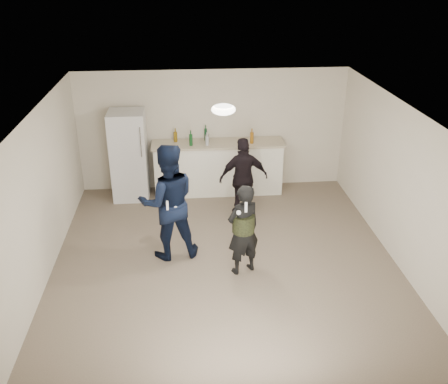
{
  "coord_description": "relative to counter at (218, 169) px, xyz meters",
  "views": [
    {
      "loc": [
        -0.6,
        -6.84,
        4.48
      ],
      "look_at": [
        0.0,
        0.2,
        1.15
      ],
      "focal_mm": 40.0,
      "sensor_mm": 36.0,
      "label": 1
    }
  ],
  "objects": [
    {
      "name": "wall_back",
      "position": [
        -0.09,
        0.33,
        0.72
      ],
      "size": [
        6.0,
        0.0,
        6.0
      ],
      "primitive_type": "plane",
      "rotation": [
        1.57,
        0.0,
        0.0
      ],
      "color": "beige",
      "rests_on": "floor"
    },
    {
      "name": "wall_left",
      "position": [
        -2.84,
        -2.67,
        0.72
      ],
      "size": [
        0.0,
        6.0,
        6.0
      ],
      "primitive_type": "plane",
      "rotation": [
        1.57,
        0.0,
        1.57
      ],
      "color": "beige",
      "rests_on": "floor"
    },
    {
      "name": "remote_woman",
      "position": [
        0.16,
        -3.22,
        0.72
      ],
      "size": [
        0.04,
        0.04,
        0.15
      ],
      "primitive_type": "cube",
      "color": "white",
      "rests_on": "woman"
    },
    {
      "name": "man",
      "position": [
        -0.97,
        -2.38,
        0.44
      ],
      "size": [
        1.04,
        0.87,
        1.93
      ],
      "primitive_type": "imported",
      "rotation": [
        0.0,
        0.0,
        3.3
      ],
      "color": "#0D1A3A",
      "rests_on": "floor"
    },
    {
      "name": "camo_shorts",
      "position": [
        0.16,
        -2.97,
        0.32
      ],
      "size": [
        0.34,
        0.34,
        0.28
      ],
      "primitive_type": "cylinder",
      "color": "#2E3719",
      "rests_on": "woman"
    },
    {
      "name": "counter_top",
      "position": [
        0.0,
        0.0,
        0.55
      ],
      "size": [
        2.68,
        0.64,
        0.04
      ],
      "primitive_type": "cube",
      "color": "#C1B496",
      "rests_on": "counter"
    },
    {
      "name": "spectator",
      "position": [
        0.39,
        -1.1,
        0.25
      ],
      "size": [
        0.94,
        0.47,
        1.55
      ],
      "primitive_type": "imported",
      "rotation": [
        0.0,
        0.0,
        3.24
      ],
      "color": "black",
      "rests_on": "floor"
    },
    {
      "name": "ceiling_dome",
      "position": [
        -0.09,
        -2.37,
        1.93
      ],
      "size": [
        0.36,
        0.36,
        0.16
      ],
      "primitive_type": "ellipsoid",
      "color": "white",
      "rests_on": "ceiling"
    },
    {
      "name": "counter",
      "position": [
        0.0,
        0.0,
        0.0
      ],
      "size": [
        2.6,
        0.56,
        1.05
      ],
      "primitive_type": "cube",
      "color": "white",
      "rests_on": "floor"
    },
    {
      "name": "remote_man",
      "position": [
        -0.97,
        -2.66,
        0.53
      ],
      "size": [
        0.04,
        0.04,
        0.15
      ],
      "primitive_type": "cube",
      "color": "white",
      "rests_on": "man"
    },
    {
      "name": "floor",
      "position": [
        -0.09,
        -2.67,
        -0.53
      ],
      "size": [
        6.0,
        6.0,
        0.0
      ],
      "primitive_type": "plane",
      "color": "#6B5B4C",
      "rests_on": "ground"
    },
    {
      "name": "bottle_cluster",
      "position": [
        -0.24,
        -0.0,
        0.67
      ],
      "size": [
        1.6,
        0.36,
        0.24
      ],
      "color": "#AFB4BA",
      "rests_on": "counter_top"
    },
    {
      "name": "fridge_handle",
      "position": [
        -1.51,
        -0.44,
        0.78
      ],
      "size": [
        0.02,
        0.02,
        0.6
      ],
      "primitive_type": "cylinder",
      "color": "#B5B4B9",
      "rests_on": "fridge"
    },
    {
      "name": "wall_right",
      "position": [
        2.66,
        -2.67,
        0.72
      ],
      "size": [
        0.0,
        6.0,
        6.0
      ],
      "primitive_type": "plane",
      "rotation": [
        1.57,
        0.0,
        -1.57
      ],
      "color": "beige",
      "rests_on": "floor"
    },
    {
      "name": "ceiling",
      "position": [
        -0.09,
        -2.67,
        1.98
      ],
      "size": [
        6.0,
        6.0,
        0.0
      ],
      "primitive_type": "plane",
      "rotation": [
        3.14,
        0.0,
        0.0
      ],
      "color": "silver",
      "rests_on": "wall_back"
    },
    {
      "name": "wall_front",
      "position": [
        -0.09,
        -5.67,
        0.72
      ],
      "size": [
        6.0,
        0.0,
        6.0
      ],
      "primitive_type": "plane",
      "rotation": [
        -1.57,
        0.0,
        0.0
      ],
      "color": "beige",
      "rests_on": "floor"
    },
    {
      "name": "fridge",
      "position": [
        -1.79,
        -0.07,
        0.38
      ],
      "size": [
        0.7,
        0.7,
        1.8
      ],
      "primitive_type": "cube",
      "color": "silver",
      "rests_on": "floor"
    },
    {
      "name": "shaker",
      "position": [
        -0.22,
        0.05,
        0.65
      ],
      "size": [
        0.08,
        0.08,
        0.17
      ],
      "primitive_type": "cylinder",
      "color": "#B0B0B4",
      "rests_on": "counter_top"
    },
    {
      "name": "nunchuk_man",
      "position": [
        -0.85,
        -2.63,
        0.45
      ],
      "size": [
        0.07,
        0.07,
        0.07
      ],
      "primitive_type": "sphere",
      "color": "white",
      "rests_on": "man"
    },
    {
      "name": "nunchuk_woman",
      "position": [
        0.06,
        -3.19,
        0.62
      ],
      "size": [
        0.07,
        0.07,
        0.07
      ],
      "primitive_type": "sphere",
      "color": "white",
      "rests_on": "woman"
    },
    {
      "name": "woman",
      "position": [
        0.16,
        -2.97,
        0.21
      ],
      "size": [
        0.64,
        0.54,
        1.48
      ],
      "primitive_type": "imported",
      "rotation": [
        0.0,
        0.0,
        3.57
      ],
      "color": "black",
      "rests_on": "floor"
    }
  ]
}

